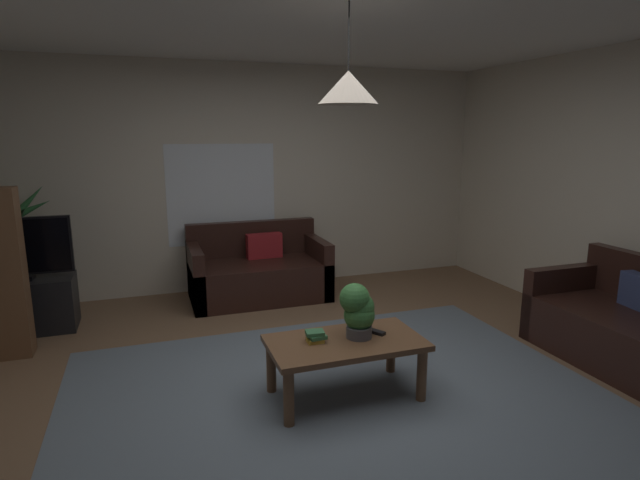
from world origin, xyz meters
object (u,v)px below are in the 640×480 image
object	(u,v)px
book_on_table_2	(315,333)
potted_palm_corner	(15,257)
coffee_table	(345,349)
book_on_table_0	(315,340)
potted_plant_on_table	(358,309)
tv_stand	(23,306)
couch_under_window	(258,274)
book_on_table_1	(317,336)
tv	(15,248)
remote_on_table_0	(375,331)
couch_right_side	(637,333)
pendant_lamp	(348,87)

from	to	relation	value
book_on_table_2	potted_palm_corner	distance (m)	3.38
coffee_table	book_on_table_0	size ratio (longest dim) A/B	9.68
coffee_table	potted_palm_corner	distance (m)	3.56
potted_plant_on_table	tv_stand	world-z (taller)	potted_plant_on_table
couch_under_window	book_on_table_2	bearing A→B (deg)	-92.77
book_on_table_0	book_on_table_1	world-z (taller)	book_on_table_1
book_on_table_1	tv	size ratio (longest dim) A/B	0.13
potted_plant_on_table	potted_palm_corner	world-z (taller)	potted_palm_corner
potted_palm_corner	remote_on_table_0	bearing A→B (deg)	-42.23
book_on_table_0	tv	size ratio (longest dim) A/B	0.12
book_on_table_0	book_on_table_2	distance (m)	0.05
couch_under_window	tv_stand	xyz separation A→B (m)	(-2.28, -0.27, -0.03)
couch_under_window	potted_palm_corner	size ratio (longest dim) A/B	1.10
potted_plant_on_table	potted_palm_corner	xyz separation A→B (m)	(-2.59, 2.49, 0.00)
remote_on_table_0	potted_palm_corner	world-z (taller)	potted_palm_corner
potted_palm_corner	book_on_table_0	bearing A→B (deg)	-47.66
couch_under_window	potted_plant_on_table	bearing A→B (deg)	-85.07
book_on_table_1	potted_palm_corner	distance (m)	3.38
remote_on_table_0	tv_stand	world-z (taller)	tv_stand
couch_under_window	couch_right_side	size ratio (longest dim) A/B	0.96
potted_plant_on_table	pendant_lamp	bearing A→B (deg)	-161.86
remote_on_table_0	tv_stand	bearing A→B (deg)	-68.85
couch_under_window	remote_on_table_0	size ratio (longest dim) A/B	9.32
book_on_table_2	potted_plant_on_table	distance (m)	0.34
couch_under_window	remote_on_table_0	bearing A→B (deg)	-81.64
coffee_table	book_on_table_0	distance (m)	0.23
couch_right_side	book_on_table_1	bearing A→B (deg)	-97.95
remote_on_table_0	book_on_table_1	bearing A→B (deg)	-30.19
book_on_table_2	remote_on_table_0	bearing A→B (deg)	1.02
book_on_table_1	potted_palm_corner	bearing A→B (deg)	132.69
tv_stand	tv	world-z (taller)	tv
couch_under_window	tv_stand	size ratio (longest dim) A/B	1.66
pendant_lamp	potted_plant_on_table	bearing A→B (deg)	18.14
coffee_table	book_on_table_1	xyz separation A→B (m)	(-0.20, 0.04, 0.11)
tv_stand	couch_under_window	bearing A→B (deg)	6.83
couch_under_window	couch_right_side	bearing A→B (deg)	-47.61
book_on_table_0	book_on_table_1	bearing A→B (deg)	42.77
potted_palm_corner	pendant_lamp	xyz separation A→B (m)	(2.49, -2.53, 1.47)
coffee_table	potted_palm_corner	xyz separation A→B (m)	(-2.49, 2.53, 0.27)
couch_right_side	coffee_table	xyz separation A→B (m)	(-2.34, 0.31, 0.08)
couch_under_window	coffee_table	distance (m)	2.37
couch_right_side	coffee_table	size ratio (longest dim) A/B	1.46
book_on_table_1	potted_plant_on_table	distance (m)	0.34
book_on_table_0	potted_plant_on_table	size ratio (longest dim) A/B	0.28
pendant_lamp	potted_palm_corner	bearing A→B (deg)	134.53
tv	potted_palm_corner	distance (m)	0.51
coffee_table	pendant_lamp	distance (m)	1.74
book_on_table_2	pendant_lamp	size ratio (longest dim) A/B	0.20
couch_right_side	book_on_table_2	bearing A→B (deg)	-97.85
book_on_table_2	potted_palm_corner	world-z (taller)	potted_palm_corner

